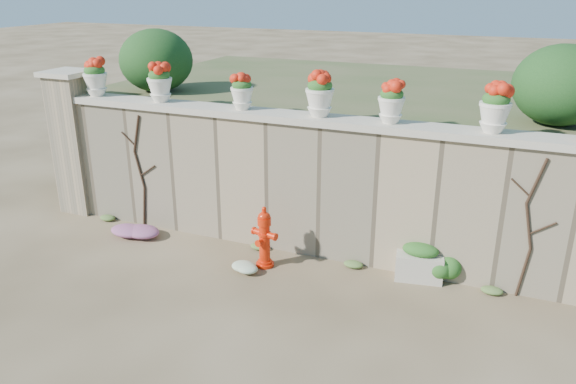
% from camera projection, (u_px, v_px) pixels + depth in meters
% --- Properties ---
extents(ground, '(80.00, 80.00, 0.00)m').
position_uv_depth(ground, '(245.00, 305.00, 7.17)').
color(ground, '#4E3F27').
rests_on(ground, ground).
extents(stone_wall, '(8.00, 0.40, 2.00)m').
position_uv_depth(stone_wall, '(297.00, 187.00, 8.37)').
color(stone_wall, gray).
rests_on(stone_wall, ground).
extents(wall_cap, '(8.10, 0.52, 0.10)m').
position_uv_depth(wall_cap, '(297.00, 118.00, 8.00)').
color(wall_cap, beige).
rests_on(wall_cap, stone_wall).
extents(gate_pillar, '(0.72, 0.72, 2.48)m').
position_uv_depth(gate_pillar, '(76.00, 141.00, 9.78)').
color(gate_pillar, gray).
rests_on(gate_pillar, ground).
extents(raised_fill, '(9.00, 6.00, 2.00)m').
position_uv_depth(raised_fill, '(357.00, 136.00, 11.14)').
color(raised_fill, '#384C23').
rests_on(raised_fill, ground).
extents(back_shrub_left, '(1.30, 1.30, 1.10)m').
position_uv_depth(back_shrub_left, '(156.00, 60.00, 10.01)').
color(back_shrub_left, '#143814').
rests_on(back_shrub_left, raised_fill).
extents(back_shrub_right, '(1.30, 1.30, 1.10)m').
position_uv_depth(back_shrub_right, '(562.00, 85.00, 7.64)').
color(back_shrub_right, '#143814').
rests_on(back_shrub_right, raised_fill).
extents(vine_left, '(0.60, 0.04, 1.91)m').
position_uv_depth(vine_left, '(140.00, 170.00, 9.15)').
color(vine_left, black).
rests_on(vine_left, ground).
extents(vine_right, '(0.60, 0.04, 1.91)m').
position_uv_depth(vine_right, '(529.00, 227.00, 7.03)').
color(vine_right, black).
rests_on(vine_right, ground).
extents(fire_hydrant, '(0.40, 0.28, 0.92)m').
position_uv_depth(fire_hydrant, '(264.00, 237.00, 7.99)').
color(fire_hydrant, red).
rests_on(fire_hydrant, ground).
extents(planter_box, '(0.69, 0.47, 0.53)m').
position_uv_depth(planter_box, '(419.00, 262.00, 7.73)').
color(planter_box, beige).
rests_on(planter_box, ground).
extents(green_shrub, '(0.52, 0.47, 0.50)m').
position_uv_depth(green_shrub, '(444.00, 266.00, 7.61)').
color(green_shrub, '#1E5119').
rests_on(green_shrub, ground).
extents(magenta_clump, '(0.84, 0.56, 0.22)m').
position_uv_depth(magenta_clump, '(136.00, 230.00, 9.05)').
color(magenta_clump, '#CE29B9').
rests_on(magenta_clump, ground).
extents(white_flowers, '(0.49, 0.39, 0.17)m').
position_uv_depth(white_flowers, '(246.00, 266.00, 7.97)').
color(white_flowers, white).
rests_on(white_flowers, ground).
extents(urn_pot_0, '(0.38, 0.38, 0.60)m').
position_uv_depth(urn_pot_0, '(95.00, 78.00, 9.16)').
color(urn_pot_0, white).
rests_on(urn_pot_0, wall_cap).
extents(urn_pot_1, '(0.38, 0.38, 0.60)m').
position_uv_depth(urn_pot_1, '(160.00, 83.00, 8.71)').
color(urn_pot_1, white).
rests_on(urn_pot_1, wall_cap).
extents(urn_pot_2, '(0.33, 0.33, 0.52)m').
position_uv_depth(urn_pot_2, '(242.00, 92.00, 8.21)').
color(urn_pot_2, white).
rests_on(urn_pot_2, wall_cap).
extents(urn_pot_3, '(0.40, 0.40, 0.63)m').
position_uv_depth(urn_pot_3, '(320.00, 94.00, 7.76)').
color(urn_pot_3, white).
rests_on(urn_pot_3, wall_cap).
extents(urn_pot_4, '(0.36, 0.36, 0.56)m').
position_uv_depth(urn_pot_4, '(391.00, 102.00, 7.41)').
color(urn_pot_4, white).
rests_on(urn_pot_4, wall_cap).
extents(urn_pot_5, '(0.39, 0.39, 0.61)m').
position_uv_depth(urn_pot_5, '(495.00, 109.00, 6.93)').
color(urn_pot_5, white).
rests_on(urn_pot_5, wall_cap).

